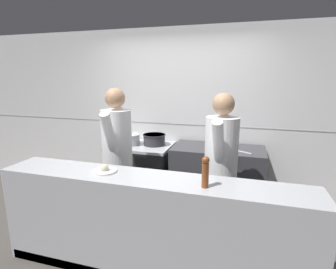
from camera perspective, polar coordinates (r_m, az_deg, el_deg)
name	(u,v)px	position (r m, az deg, el deg)	size (l,w,h in m)	color
ground_plane	(145,248)	(3.21, -5.09, -23.33)	(14.00, 14.00, 0.00)	#4C4742
wall_back_tiled	(179,114)	(4.11, 2.43, 4.39)	(8.00, 0.06, 2.60)	white
oven_range	(141,172)	(4.10, -5.79, -8.12)	(0.93, 0.71, 0.88)	#232326
prep_counter	(217,179)	(3.83, 10.61, -9.52)	(1.25, 0.65, 0.92)	#38383D
pass_counter	(149,226)	(2.64, -4.14, -19.34)	(2.95, 0.45, 0.98)	#B7BABF
stock_pot	(128,139)	(3.98, -8.60, -0.94)	(0.35, 0.35, 0.16)	#B7BABF
sauce_pot	(154,139)	(3.91, -3.00, -1.04)	(0.34, 0.34, 0.16)	#2D2D33
chefs_knife	(237,150)	(3.59, 14.85, -3.36)	(0.31, 0.19, 0.02)	#B7BABF
plated_dish_main	(105,170)	(2.61, -13.63, -7.53)	(0.23, 0.23, 0.08)	white
pepper_mill	(205,171)	(2.18, 8.13, -7.93)	(0.06, 0.06, 0.27)	brown
chef_head_cook	(117,153)	(3.22, -10.96, -4.02)	(0.40, 0.77, 1.75)	black
chef_sous	(221,164)	(2.89, 11.41, -6.39)	(0.37, 0.75, 1.72)	black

